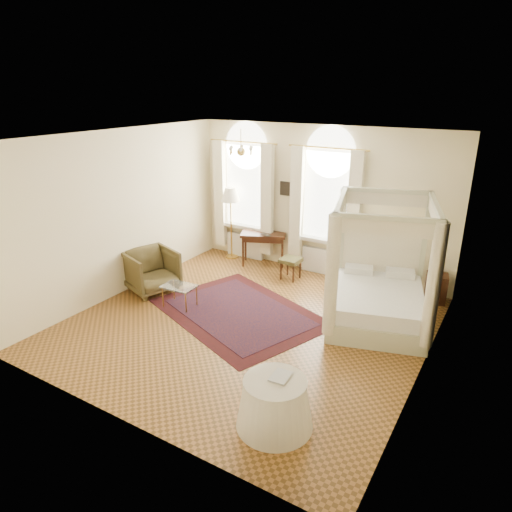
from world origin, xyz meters
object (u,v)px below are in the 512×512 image
Objects in this scene: armchair at (152,271)px; floor_lamp at (231,198)px; canopy_bed at (378,296)px; stool at (291,262)px; side_table at (275,404)px; writing_desk at (263,238)px; nightstand at (436,288)px; coffee_table at (179,288)px.

floor_lamp is (0.32, 2.50, 1.08)m from armchair.
canopy_bed is 4.49m from floor_lamp.
armchair reaches higher than stool.
floor_lamp is 6.25m from side_table.
floor_lamp is (-0.92, 0.00, 0.84)m from writing_desk.
writing_desk is at bearing 121.67° from side_table.
floor_lamp reaches higher than armchair.
nightstand is 5.06m from coffee_table.
armchair reaches higher than coffee_table.
floor_lamp reaches higher than coffee_table.
floor_lamp is at bearing 129.02° from side_table.
canopy_bed is at bearing 21.10° from coffee_table.
stool is at bearing 114.61° from side_table.
writing_desk is 2.81m from armchair.
stool reaches higher than coffee_table.
armchair is at bearing -154.31° from nightstand.
writing_desk is (-3.22, 1.44, 0.16)m from canopy_bed.
nightstand is 0.49× the size of writing_desk.
armchair is 0.99× the size of side_table.
stool is at bearing -25.29° from writing_desk.
canopy_bed is 3.53m from writing_desk.
coffee_table is 3.07m from floor_lamp.
floor_lamp is at bearing 180.00° from nightstand.
floor_lamp is at bearing 180.00° from writing_desk.
writing_desk reaches higher than nightstand.
armchair is (-2.21, -2.05, 0.04)m from stool.
writing_desk is 0.67× the size of floor_lamp.
armchair is 0.54× the size of floor_lamp.
writing_desk is (-3.96, -0.00, 0.39)m from nightstand.
armchair is 1.02m from coffee_table.
floor_lamp reaches higher than writing_desk.
canopy_bed is 3.75× the size of coffee_table.
floor_lamp reaches higher than nightstand.
coffee_table is 0.67× the size of side_table.
nightstand is 3.03m from stool.
stool is 2.63m from coffee_table.
floor_lamp is 1.81× the size of side_table.
floor_lamp is at bearing 166.41° from stool.
canopy_bed is at bearing -57.47° from armchair.
side_table is at bearing -102.11° from nightstand.
coffee_table is at bearing -158.90° from canopy_bed.
coffee_table is at bearing -86.88° from armchair.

